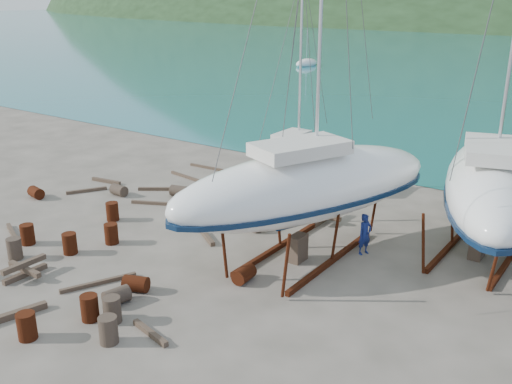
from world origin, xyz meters
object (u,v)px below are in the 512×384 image
Objects in this scene: large_sailboat_near at (307,185)px; large_sailboat_far at (489,185)px; small_sailboat_shore at (295,156)px; worker at (365,234)px.

large_sailboat_far is at bearing 60.49° from large_sailboat_near.
worker is at bearing -38.35° from small_sailboat_shore.
worker is at bearing -160.55° from large_sailboat_far.
small_sailboat_shore is at bearing 148.05° from large_sailboat_near.
large_sailboat_far is 5.23m from worker.
large_sailboat_far is (5.73, 4.40, -0.08)m from large_sailboat_near.
large_sailboat_near is 3.26m from worker.
small_sailboat_shore is 6.65× the size of worker.
large_sailboat_near is 10.93× the size of worker.
large_sailboat_far reaches higher than worker.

